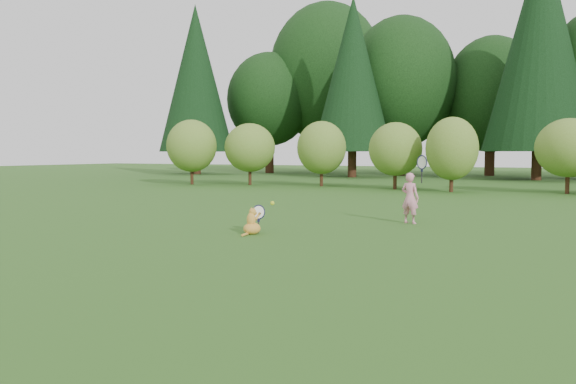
% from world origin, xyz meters
% --- Properties ---
extents(ground, '(100.00, 100.00, 0.00)m').
position_xyz_m(ground, '(0.00, 0.00, 0.00)').
color(ground, '#244D15').
rests_on(ground, ground).
extents(shrub_row, '(28.00, 3.00, 2.80)m').
position_xyz_m(shrub_row, '(0.00, 13.00, 1.40)').
color(shrub_row, '#5A7624').
rests_on(shrub_row, ground).
extents(woodland_backdrop, '(48.00, 10.00, 15.00)m').
position_xyz_m(woodland_backdrop, '(0.00, 23.00, 7.50)').
color(woodland_backdrop, black).
rests_on(woodland_backdrop, ground).
extents(child, '(0.58, 0.35, 1.53)m').
position_xyz_m(child, '(1.98, 2.74, 0.54)').
color(child, pink).
rests_on(child, ground).
extents(cat, '(0.41, 0.71, 0.63)m').
position_xyz_m(cat, '(-0.13, 0.06, 0.24)').
color(cat, orange).
rests_on(cat, ground).
extents(tennis_ball, '(0.07, 0.07, 0.07)m').
position_xyz_m(tennis_ball, '(0.33, -0.06, 0.57)').
color(tennis_ball, gold).
rests_on(tennis_ball, ground).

